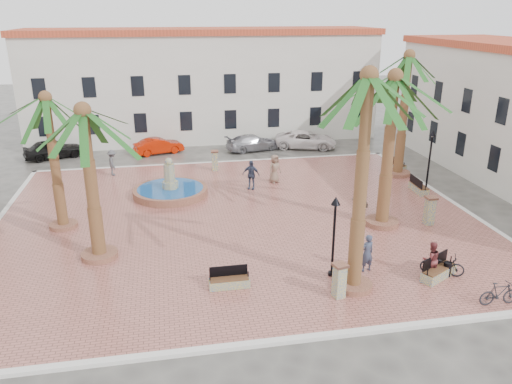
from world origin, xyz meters
The scene contains 34 objects.
ground centered at (0.00, 0.00, 0.00)m, with size 120.00×120.00×0.00m, color #56544F.
plaza centered at (0.00, 0.00, 0.07)m, with size 26.00×22.00×0.15m, color #AA6156.
kerb_n centered at (0.00, 11.00, 0.08)m, with size 26.30×0.30×0.16m, color silver.
kerb_s centered at (0.00, -11.00, 0.08)m, with size 26.30×0.30×0.16m, color silver.
kerb_e centered at (13.00, 0.00, 0.08)m, with size 0.30×22.30×0.16m, color silver.
building_north centered at (0.00, 19.99, 4.77)m, with size 30.40×7.40×9.50m.
fountain centered at (-3.58, 4.39, 0.47)m, with size 4.61×4.61×2.38m.
palm_nw centered at (-9.27, 0.47, 6.21)m, with size 4.73×4.73×7.16m.
palm_sw centered at (-7.03, -3.43, 6.14)m, with size 5.44×5.44×7.23m.
palm_s centered at (3.57, -8.16, 7.88)m, with size 5.08×5.08×8.97m.
palm_e centered at (7.41, -2.30, 7.02)m, with size 5.72×5.72×8.20m.
palm_ne centered at (12.07, 5.55, 7.30)m, with size 5.60×5.60×8.47m.
bench_s centered at (-1.46, -7.19, 0.40)m, with size 1.68×0.51×0.89m.
bench_se centered at (7.43, -8.05, 0.43)m, with size 1.93×1.41×0.99m.
bench_e centered at (11.80, 2.06, 0.42)m, with size 0.64×1.85×0.96m.
bench_ne centered at (12.38, 6.80, 0.43)m, with size 1.23×1.96×0.99m.
lamppost_s centered at (3.02, -7.02, 2.61)m, with size 0.40×0.40×3.64m.
lamppost_e centered at (12.40, 2.19, 2.82)m, with size 0.43×0.43×3.95m.
bollard_se centered at (2.73, -8.72, 0.91)m, with size 0.63×0.63×1.47m.
bollard_n centered at (-0.32, 8.91, 0.90)m, with size 0.55×0.55×1.46m.
bollard_e centered at (9.89, -2.72, 0.96)m, with size 0.57×0.57×1.57m.
litter_bin centered at (7.88, -7.99, 0.47)m, with size 0.33×0.33×0.64m, color black.
cyclist_a centered at (4.62, -6.92, 1.02)m, with size 0.63×0.42×1.74m, color #343B51.
bicycle_a centered at (7.72, -7.83, 0.63)m, with size 0.64×1.83×0.96m, color black.
cyclist_b centered at (7.14, -7.85, 0.95)m, with size 0.78×0.61×1.60m, color maroon.
bicycle_b centered at (8.64, -10.40, 0.64)m, with size 0.46×1.63×0.98m, color black.
pedestrian_fountain_a centered at (3.29, 5.55, 1.10)m, with size 0.92×0.60×1.89m, color #7E6351.
pedestrian_fountain_b centered at (1.53, 4.56, 1.10)m, with size 1.11×0.46×1.89m, color #38435F.
pedestrian_north centered at (-7.38, 9.08, 1.05)m, with size 1.17×0.67×1.81m, color #48484D.
pedestrian_east centered at (6.70, -1.14, 0.94)m, with size 1.47×0.47×1.58m, color #6C5D51.
car_black centered at (-12.36, 14.88, 0.75)m, with size 1.77×4.39×1.50m, color black.
car_red centered at (-4.25, 14.70, 0.64)m, with size 1.36×3.90×1.29m, color #B81B03.
car_silver centered at (3.41, 14.31, 0.65)m, with size 1.83×4.49×1.30m, color #9B9BA3.
car_white centered at (7.94, 14.25, 0.71)m, with size 2.36×5.13×1.43m, color white.
Camera 1 is at (-3.69, -25.14, 10.94)m, focal length 35.00 mm.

